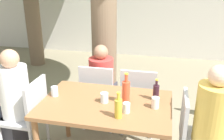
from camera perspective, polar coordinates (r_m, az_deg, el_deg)
cafe_building_wall at (r=6.44m, az=7.90°, el=15.35°), size 10.00×0.08×2.80m
dining_table_front at (r=2.64m, az=-1.45°, el=-9.20°), size 1.34×0.88×0.77m
patio_chair_0 at (r=3.03m, az=-18.44°, el=-9.21°), size 0.44×0.44×0.93m
patio_chair_1 at (r=2.68m, az=18.26°, el=-13.57°), size 0.44×0.44×0.93m
patio_chair_2 at (r=3.34m, az=-3.10°, el=-5.19°), size 0.44×0.44×0.93m
patio_chair_3 at (r=3.25m, az=6.10°, el=-6.08°), size 0.44×0.44×0.93m
person_seated_0 at (r=3.14m, az=-22.23°, el=-7.96°), size 0.56×0.33×1.27m
person_seated_1 at (r=2.70m, az=23.40°, el=-13.19°), size 0.57×0.34×1.26m
person_seated_2 at (r=3.56m, az=-2.03°, el=-3.86°), size 0.33×0.57×1.15m
oil_cruet_0 at (r=2.30m, az=1.46°, el=-8.65°), size 0.07×0.07×0.26m
soda_bottle_1 at (r=2.54m, az=3.21°, el=-4.94°), size 0.08×0.08×0.33m
wine_bottle_2 at (r=2.65m, az=10.02°, el=-4.96°), size 0.06×0.06×0.23m
drinking_glass_0 at (r=2.78m, az=-12.98°, el=-4.76°), size 0.07×0.07×0.11m
drinking_glass_1 at (r=2.51m, az=9.87°, el=-7.37°), size 0.08×0.08×0.11m
drinking_glass_2 at (r=2.41m, az=3.31°, el=-8.59°), size 0.07×0.07×0.10m
drinking_glass_3 at (r=2.58m, az=-1.76°, el=-6.33°), size 0.08×0.08×0.10m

